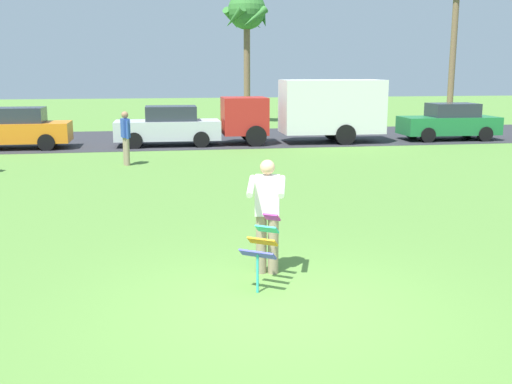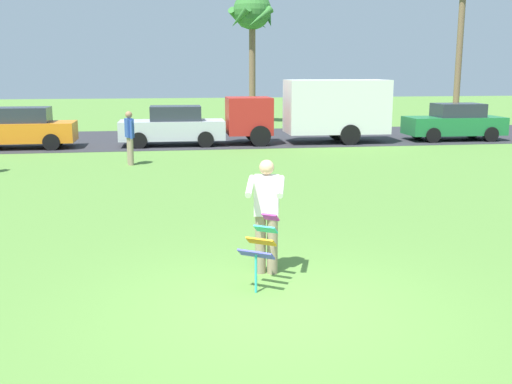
% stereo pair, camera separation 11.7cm
% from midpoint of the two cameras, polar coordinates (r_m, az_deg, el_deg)
% --- Properties ---
extents(ground_plane, '(120.00, 120.00, 0.00)m').
position_cam_midpoint_polar(ground_plane, '(7.93, 1.71, -10.83)').
color(ground_plane, '#568438').
extents(road_strip, '(120.00, 8.00, 0.01)m').
position_cam_midpoint_polar(road_strip, '(27.13, -6.57, 5.07)').
color(road_strip, '#2D2D33').
rests_on(road_strip, ground).
extents(person_kite_flyer, '(0.66, 0.74, 1.73)m').
position_cam_midpoint_polar(person_kite_flyer, '(8.88, 0.70, -1.93)').
color(person_kite_flyer, gray).
rests_on(person_kite_flyer, ground).
extents(kite_held, '(0.66, 0.73, 1.02)m').
position_cam_midpoint_polar(kite_held, '(8.32, 0.23, -4.87)').
color(kite_held, '#D83399').
rests_on(kite_held, ground).
extents(parked_car_orange, '(4.20, 1.84, 1.60)m').
position_cam_midpoint_polar(parked_car_orange, '(25.20, -22.06, 5.57)').
color(parked_car_orange, orange).
rests_on(parked_car_orange, ground).
extents(parked_car_silver, '(4.23, 1.89, 1.60)m').
position_cam_midpoint_polar(parked_car_silver, '(24.63, -8.46, 6.17)').
color(parked_car_silver, silver).
rests_on(parked_car_silver, ground).
extents(parked_truck_red_cab, '(6.74, 2.22, 2.62)m').
position_cam_midpoint_polar(parked_truck_red_cab, '(25.42, 5.24, 7.85)').
color(parked_truck_red_cab, '#B2231E').
rests_on(parked_truck_red_cab, ground).
extents(parked_car_green, '(4.23, 1.90, 1.60)m').
position_cam_midpoint_polar(parked_car_green, '(27.72, 17.79, 6.33)').
color(parked_car_green, '#1E7238').
rests_on(parked_car_green, ground).
extents(palm_tree_right_near, '(2.58, 2.71, 7.33)m').
position_cam_midpoint_polar(palm_tree_right_near, '(34.77, -0.98, 16.43)').
color(palm_tree_right_near, brown).
rests_on(palm_tree_right_near, ground).
extents(person_walker_far, '(0.32, 0.55, 1.73)m').
position_cam_midpoint_polar(person_walker_far, '(19.73, -12.45, 5.19)').
color(person_walker_far, gray).
rests_on(person_walker_far, ground).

